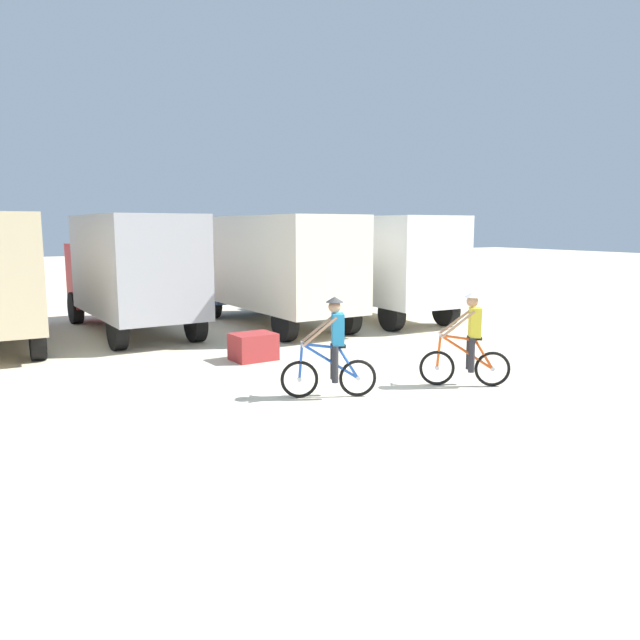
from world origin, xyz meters
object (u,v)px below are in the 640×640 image
object	(u,v)px
cyclist_cowboy_hat	(469,343)
supply_crate	(253,347)
box_truck_grey_hauler	(130,268)
box_truck_white_box	(378,262)
cyclist_orange_shirt	(332,351)
box_truck_cream_rv	(277,265)

from	to	relation	value
cyclist_cowboy_hat	supply_crate	world-z (taller)	cyclist_cowboy_hat
box_truck_grey_hauler	cyclist_cowboy_hat	world-z (taller)	box_truck_grey_hauler
box_truck_white_box	supply_crate	xyz separation A→B (m)	(-6.02, -4.05, -1.57)
cyclist_orange_shirt	box_truck_grey_hauler	bearing A→B (deg)	102.17
box_truck_cream_rv	cyclist_orange_shirt	world-z (taller)	box_truck_cream_rv
box_truck_grey_hauler	cyclist_cowboy_hat	bearing A→B (deg)	-63.45
box_truck_grey_hauler	cyclist_orange_shirt	xyz separation A→B (m)	(1.84, -8.53, -1.03)
cyclist_orange_shirt	box_truck_white_box	bearing A→B (deg)	52.08
cyclist_orange_shirt	supply_crate	bearing A→B (deg)	91.66
box_truck_grey_hauler	box_truck_white_box	bearing A→B (deg)	-6.89
supply_crate	box_truck_grey_hauler	bearing A→B (deg)	109.22
box_truck_white_box	cyclist_orange_shirt	xyz separation A→B (m)	(-5.92, -7.59, -1.03)
box_truck_grey_hauler	cyclist_cowboy_hat	size ratio (longest dim) A/B	3.80
box_truck_grey_hauler	cyclist_cowboy_hat	distance (m)	10.18
box_truck_cream_rv	box_truck_white_box	size ratio (longest dim) A/B	1.02
box_truck_cream_rv	cyclist_cowboy_hat	world-z (taller)	box_truck_cream_rv
box_truck_cream_rv	supply_crate	size ratio (longest dim) A/B	7.20
box_truck_cream_rv	cyclist_orange_shirt	xyz separation A→B (m)	(-2.31, -7.61, -1.03)
box_truck_grey_hauler	box_truck_white_box	xyz separation A→B (m)	(7.76, -0.94, 0.00)
box_truck_white_box	supply_crate	bearing A→B (deg)	-146.10
cyclist_cowboy_hat	supply_crate	bearing A→B (deg)	124.38
cyclist_orange_shirt	cyclist_cowboy_hat	world-z (taller)	same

